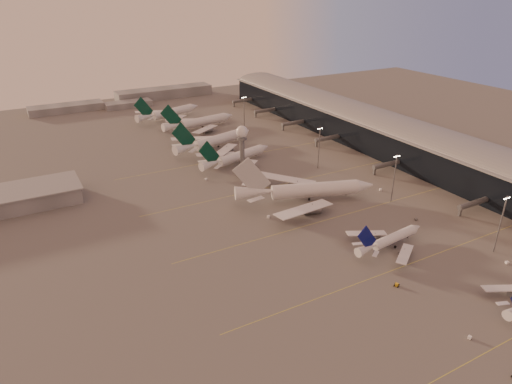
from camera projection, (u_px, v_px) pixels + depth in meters
ground at (387, 294)px, 160.21m from camera, size 700.00×700.00×0.00m
taxiway_markings at (350, 212)px, 217.93m from camera, size 180.00×185.25×0.02m
terminal at (392, 136)px, 290.81m from camera, size 57.00×362.00×23.04m
radar_tower at (242, 141)px, 249.07m from camera, size 6.40×6.40×31.10m
mast_a at (501, 222)px, 179.99m from camera, size 3.60×0.56×25.00m
mast_b at (394, 176)px, 222.40m from camera, size 3.60×0.56×25.00m
mast_c at (319, 146)px, 263.93m from camera, size 3.60×0.56×25.00m
mast_d at (244, 111)px, 334.61m from camera, size 3.60×0.56×25.00m
distant_horizon at (137, 98)px, 418.25m from camera, size 165.00×37.50×9.00m
narrowbody_mid at (390, 241)px, 187.34m from camera, size 39.37×31.28×15.40m
widebody_white at (306, 193)px, 226.98m from camera, size 68.90×54.29×25.23m
greentail_a at (237, 159)px, 274.01m from camera, size 53.55×42.66×19.93m
greentail_b at (215, 143)px, 299.34m from camera, size 62.77×49.98×23.41m
greentail_c at (200, 124)px, 340.61m from camera, size 60.93×48.85×22.25m
greentail_d at (169, 114)px, 364.67m from camera, size 58.99×46.88×22.21m
gsv_truck_a at (470, 335)px, 139.97m from camera, size 5.92×3.71×2.25m
gsv_catering_a at (509, 259)px, 176.70m from camera, size 5.91×3.85×4.47m
gsv_tug_mid at (397, 285)px, 164.29m from camera, size 3.97×4.48×1.10m
gsv_truck_b at (417, 218)px, 209.81m from camera, size 6.17×2.91×2.40m
gsv_truck_c at (269, 215)px, 211.98m from camera, size 6.61×4.15×2.51m
gsv_catering_b at (381, 187)px, 239.30m from camera, size 5.92×3.68×4.51m
gsv_tug_far at (287, 178)px, 254.72m from camera, size 2.40×3.45×0.91m
gsv_truck_d at (206, 178)px, 252.55m from camera, size 2.93×6.41×2.50m
gsv_tug_hangar at (258, 150)px, 296.95m from camera, size 3.83×2.43×1.06m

